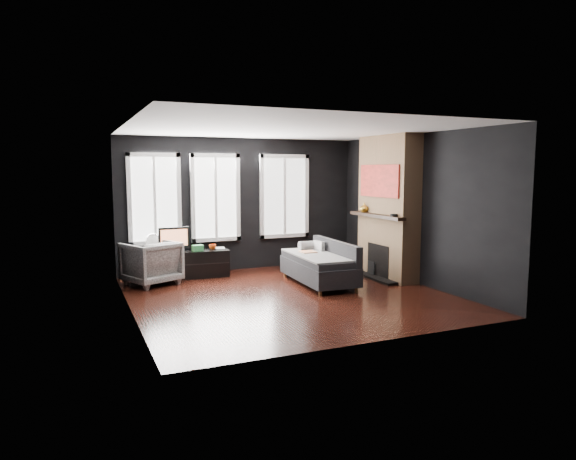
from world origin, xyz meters
name	(u,v)px	position (x,y,z in m)	size (l,w,h in m)	color
floor	(290,296)	(0.00, 0.00, 0.00)	(5.00, 5.00, 0.00)	black
ceiling	(290,129)	(0.00, 0.00, 2.70)	(5.00, 5.00, 0.00)	white
wall_back	(241,204)	(0.00, 2.50, 1.35)	(5.00, 0.02, 2.70)	black
wall_left	(129,220)	(-2.50, 0.00, 1.35)	(0.02, 5.00, 2.70)	black
wall_right	(416,209)	(2.50, 0.00, 1.35)	(0.02, 5.00, 2.70)	black
windows	(220,154)	(-0.45, 2.46, 2.38)	(4.00, 0.16, 1.76)	white
fireplace	(388,207)	(2.30, 0.60, 1.35)	(0.70, 1.62, 2.70)	#93724C
sofa	(319,263)	(0.83, 0.60, 0.39)	(0.91, 1.82, 0.78)	#232325
stripe_pillow	(319,249)	(1.05, 1.01, 0.56)	(0.07, 0.32, 0.32)	gray
armchair	(151,261)	(-1.95, 1.77, 0.43)	(0.84, 0.79, 0.86)	silver
media_console	(189,264)	(-1.20, 2.10, 0.26)	(1.51, 0.47, 0.52)	black
monitor	(174,238)	(-1.46, 2.13, 0.78)	(0.59, 0.13, 0.52)	black
desk_fan	(153,243)	(-1.85, 2.16, 0.70)	(0.26, 0.26, 0.37)	gray
mug	(213,246)	(-0.74, 2.05, 0.59)	(0.13, 0.10, 0.13)	#CC410E
book	(215,243)	(-0.66, 2.12, 0.64)	(0.17, 0.02, 0.24)	#AFA78D
storage_box	(198,248)	(-1.04, 2.02, 0.57)	(0.20, 0.13, 0.11)	#2D7D3F
mantel_vase	(364,208)	(2.05, 1.05, 1.32)	(0.18, 0.18, 0.18)	gold
mantel_clock	(394,215)	(2.05, 0.05, 1.25)	(0.13, 0.13, 0.04)	black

